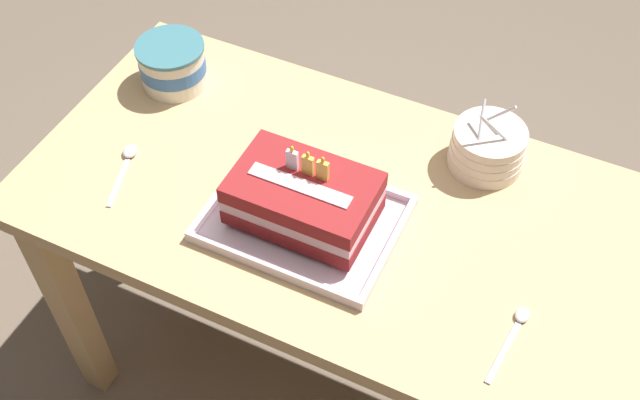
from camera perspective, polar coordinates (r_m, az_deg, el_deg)
The scene contains 8 objects.
ground_plane at distance 2.06m, azimuth 0.83°, elevation -12.90°, with size 8.00×8.00×0.00m, color #6B5B4C.
dining_table at distance 1.55m, azimuth 1.08°, elevation -2.64°, with size 1.19×0.62×0.72m.
foil_tray at distance 1.42m, azimuth -1.18°, elevation -1.49°, with size 0.34×0.26×0.02m.
birthday_cake at distance 1.37m, azimuth -1.22°, elevation 0.16°, with size 0.25×0.16×0.14m.
bowl_stack at distance 1.52m, azimuth 12.14°, elevation 3.76°, with size 0.15×0.15×0.15m.
ice_cream_tub at distance 1.68m, azimuth -10.73°, elevation 9.72°, with size 0.14×0.14×0.10m.
serving_spoon_near_tray at distance 1.33m, azimuth 14.19°, elevation -8.90°, with size 0.03×0.16×0.01m.
serving_spoon_by_bowls at distance 1.57m, azimuth -13.87°, elevation 3.02°, with size 0.07×0.15×0.01m.
Camera 1 is at (0.38, -0.86, 1.83)m, focal length 43.81 mm.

